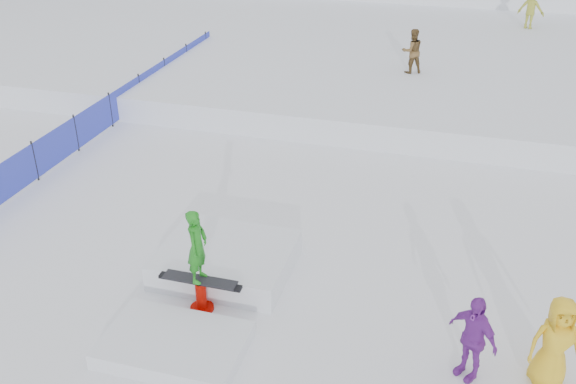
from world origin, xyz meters
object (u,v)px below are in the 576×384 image
(jib_rail_feature, at_px, (213,278))
(spectator_yellow, at_px, (555,343))
(spectator_purple, at_px, (472,337))
(walker_olive, at_px, (412,51))
(safety_fence, at_px, (111,110))
(walker_ygreen, at_px, (531,8))

(jib_rail_feature, bearing_deg, spectator_yellow, -7.36)
(spectator_purple, bearing_deg, walker_olive, 137.37)
(safety_fence, relative_size, walker_olive, 10.62)
(jib_rail_feature, bearing_deg, walker_olive, 79.49)
(spectator_yellow, bearing_deg, jib_rail_feature, 160.76)
(safety_fence, height_order, spectator_yellow, spectator_yellow)
(safety_fence, xyz_separation_m, spectator_yellow, (12.24, -7.75, 0.28))
(walker_ygreen, distance_m, spectator_purple, 21.07)
(safety_fence, distance_m, spectator_purple, 13.55)
(spectator_purple, relative_size, spectator_yellow, 0.94)
(spectator_purple, xyz_separation_m, spectator_yellow, (1.24, 0.15, 0.05))
(spectator_purple, bearing_deg, safety_fence, -178.97)
(walker_ygreen, distance_m, spectator_yellow, 20.86)
(walker_olive, bearing_deg, jib_rail_feature, 52.84)
(walker_olive, bearing_deg, safety_fence, 6.25)
(walker_ygreen, relative_size, spectator_purple, 1.11)
(walker_ygreen, height_order, jib_rail_feature, walker_ygreen)
(walker_ygreen, relative_size, jib_rail_feature, 0.39)
(walker_olive, xyz_separation_m, spectator_purple, (2.52, -13.39, -0.77))
(safety_fence, height_order, spectator_purple, spectator_purple)
(spectator_yellow, height_order, jib_rail_feature, jib_rail_feature)
(spectator_yellow, distance_m, jib_rail_feature, 6.14)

